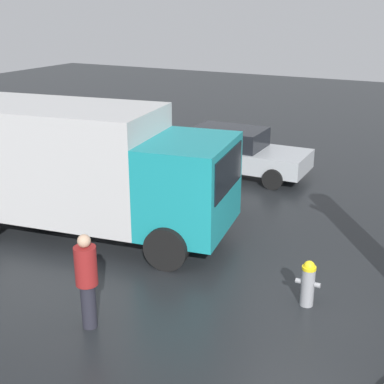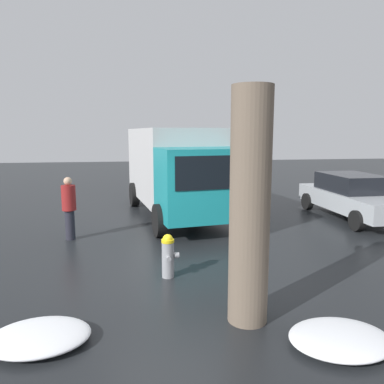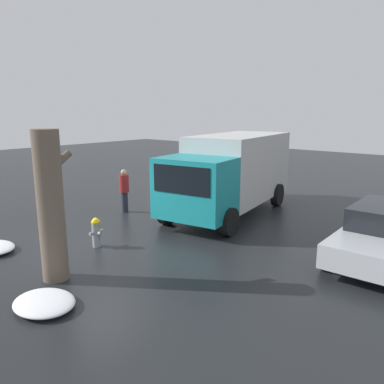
{
  "view_description": "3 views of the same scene",
  "coord_description": "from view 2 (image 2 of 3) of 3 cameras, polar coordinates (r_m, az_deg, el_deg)",
  "views": [
    {
      "loc": [
        -2.02,
        8.28,
        5.06
      ],
      "look_at": [
        2.88,
        -1.13,
        1.3
      ],
      "focal_mm": 50.0,
      "sensor_mm": 36.0,
      "label": 1
    },
    {
      "loc": [
        -6.95,
        0.6,
        2.79
      ],
      "look_at": [
        3.51,
        -1.02,
        1.11
      ],
      "focal_mm": 35.0,
      "sensor_mm": 36.0,
      "label": 2
    },
    {
      "loc": [
        -6.03,
        -8.63,
        3.82
      ],
      "look_at": [
        3.17,
        -0.91,
        1.21
      ],
      "focal_mm": 35.0,
      "sensor_mm": 36.0,
      "label": 3
    }
  ],
  "objects": [
    {
      "name": "snow_pile_curbside",
      "position": [
        5.66,
        21.62,
        -20.05
      ],
      "size": [
        1.11,
        1.36,
        0.2
      ],
      "color": "white",
      "rests_on": "ground_plane"
    },
    {
      "name": "tree_trunk",
      "position": [
        5.44,
        8.79,
        -2.26
      ],
      "size": [
        0.9,
        0.59,
        3.44
      ],
      "color": "#6B5B4C",
      "rests_on": "ground_plane"
    },
    {
      "name": "fire_hydrant",
      "position": [
        7.36,
        -3.66,
        -9.59
      ],
      "size": [
        0.44,
        0.34,
        0.86
      ],
      "rotation": [
        0.0,
        0.0,
        4.73
      ],
      "color": "gray",
      "rests_on": "ground_plane"
    },
    {
      "name": "pedestrian",
      "position": [
        10.27,
        -18.22,
        -2.01
      ],
      "size": [
        0.36,
        0.36,
        1.66
      ],
      "rotation": [
        0.0,
        0.0,
        5.08
      ],
      "color": "#23232D",
      "rests_on": "ground_plane"
    },
    {
      "name": "snow_pile_by_hydrant",
      "position": [
        5.72,
        -22.25,
        -19.73
      ],
      "size": [
        1.07,
        1.35,
        0.21
      ],
      "color": "white",
      "rests_on": "ground_plane"
    },
    {
      "name": "parked_car",
      "position": [
        13.41,
        23.36,
        -0.54
      ],
      "size": [
        4.52,
        1.97,
        1.43
      ],
      "rotation": [
        0.0,
        0.0,
        1.58
      ],
      "color": "#ADB2B7",
      "rests_on": "ground_plane"
    },
    {
      "name": "ground_plane",
      "position": [
        7.52,
        -3.66,
        -12.79
      ],
      "size": [
        60.0,
        60.0,
        0.0
      ],
      "primitive_type": "plane",
      "color": "black"
    },
    {
      "name": "delivery_truck",
      "position": [
        12.67,
        -2.29,
        3.67
      ],
      "size": [
        6.96,
        3.41,
        2.93
      ],
      "rotation": [
        0.0,
        0.0,
        1.72
      ],
      "color": "teal",
      "rests_on": "ground_plane"
    }
  ]
}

